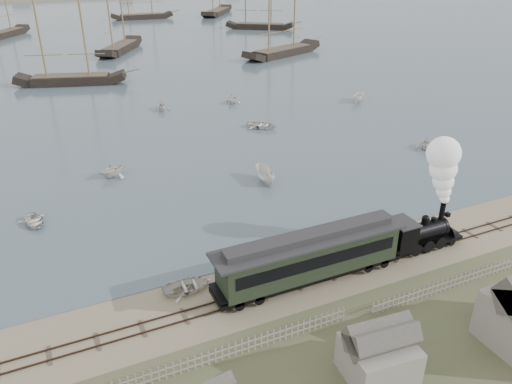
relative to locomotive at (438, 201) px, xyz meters
name	(u,v)px	position (x,y,z in m)	size (l,w,h in m)	color
ground	(262,276)	(-15.20, 2.00, -4.38)	(600.00, 600.00, 0.00)	gray
harbor_water	(58,19)	(-15.20, 172.00, -4.35)	(600.00, 336.00, 0.06)	#43545F
rail_track	(274,290)	(-15.20, 0.00, -4.34)	(120.00, 1.80, 0.16)	#32241B
picket_fence_west	(217,363)	(-21.70, -5.00, -4.38)	(19.00, 0.10, 1.20)	gray
picket_fence_east	(452,289)	(-2.70, -5.50, -4.38)	(15.00, 0.10, 1.20)	gray
shed_mid	(376,375)	(-13.20, -10.00, -4.38)	(4.00, 3.50, 3.60)	gray
locomotive	(438,201)	(0.00, 0.00, 0.00)	(7.62, 2.84, 9.50)	black
passenger_coach	(310,255)	(-12.17, 0.00, -2.01)	(15.54, 3.00, 3.77)	black
beached_dinghy	(188,286)	(-21.09, 2.81, -3.99)	(3.76, 2.69, 0.78)	silver
rowboat_0	(34,221)	(-31.11, 18.23, -3.97)	(3.39, 2.42, 0.70)	silver
rowboat_1	(113,169)	(-22.38, 26.20, -3.41)	(3.45, 2.98, 1.82)	silver
rowboat_2	(265,175)	(-7.43, 17.79, -3.54)	(4.03, 1.52, 1.56)	silver
rowboat_3	(262,125)	(-0.05, 34.16, -3.87)	(4.35, 3.11, 0.90)	silver
rowboat_4	(426,143)	(15.56, 18.11, -3.57)	(2.86, 2.47, 1.51)	silver
rowboat_5	(358,97)	(20.34, 39.72, -3.59)	(3.77, 1.42, 1.46)	silver
rowboat_7	(161,105)	(-10.80, 48.63, -3.53)	(2.99, 2.58, 1.58)	silver
rowboat_8	(233,98)	(0.96, 47.56, -3.53)	(2.99, 2.58, 1.57)	silver
schooner_2	(63,29)	(-21.81, 71.76, 5.68)	(19.90, 4.59, 20.00)	black
schooner_3	(116,9)	(-7.15, 100.47, 5.68)	(21.22, 4.90, 20.00)	black
schooner_4	(283,11)	(26.89, 79.64, 5.68)	(23.28, 5.37, 20.00)	black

